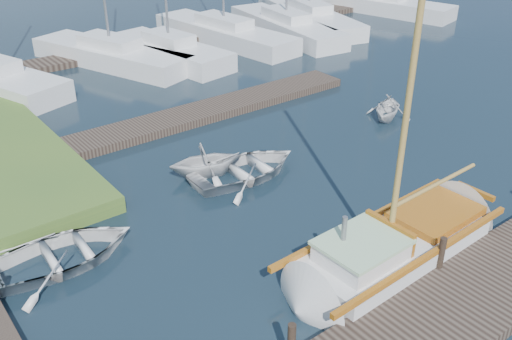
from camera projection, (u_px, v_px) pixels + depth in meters
ground at (256, 208)px, 16.01m from camera, size 160.00×160.00×0.00m
near_dock at (433, 324)px, 11.74m from camera, size 18.00×2.20×0.30m
far_dock at (194, 115)px, 21.56m from camera, size 14.00×1.60×0.30m
pontoon at (225, 31)px, 32.49m from camera, size 30.00×1.60×0.30m
mooring_post_2 at (441, 253)px, 12.99m from camera, size 0.16×0.16×0.80m
sailboat at (397, 248)px, 13.73m from camera, size 7.21×2.19×9.83m
tender_a at (60, 251)px, 13.57m from camera, size 3.72×2.73×0.75m
tender_b at (206, 158)px, 17.40m from camera, size 2.74×2.53×1.19m
tender_c at (245, 166)px, 17.42m from camera, size 3.69×2.68×0.75m
tender_d at (389, 105)px, 21.41m from camera, size 2.69×2.59×1.09m
marina_boat_1 at (111, 53)px, 27.16m from camera, size 4.96×8.82×11.24m
marina_boat_2 at (169, 49)px, 27.66m from camera, size 3.33×7.42×12.13m
marina_boat_3 at (224, 31)px, 30.69m from camera, size 3.35×9.53×12.90m
marina_boat_4 at (286, 25)px, 31.96m from camera, size 3.27×9.10×10.15m
marina_boat_5 at (308, 15)px, 34.16m from camera, size 4.51×10.08×10.57m
marina_boat_7 at (377, 3)px, 37.04m from camera, size 4.47×10.16×12.10m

